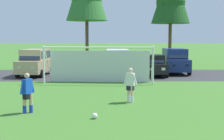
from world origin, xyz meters
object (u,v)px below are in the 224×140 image
object	(u,v)px
parked_car_slot_center	(153,65)
parked_car_slot_center_right	(175,61)
soccer_goal	(99,64)
parked_car_slot_far_left	(35,62)
parked_car_slot_center_left	(117,62)
player_defender_far	(27,93)
player_winger_left	(130,85)
parked_car_slot_left	(78,64)
soccer_ball	(95,116)

from	to	relation	value
parked_car_slot_center	parked_car_slot_center_right	world-z (taller)	parked_car_slot_center_right
soccer_goal	parked_car_slot_center_right	bearing A→B (deg)	41.65
parked_car_slot_far_left	parked_car_slot_center_left	distance (m)	6.76
player_defender_far	soccer_goal	bearing A→B (deg)	73.83
parked_car_slot_center_right	player_winger_left	bearing A→B (deg)	-110.51
parked_car_slot_center_left	parked_car_slot_center_right	bearing A→B (deg)	20.42
parked_car_slot_left	parked_car_slot_center	size ratio (longest dim) A/B	1.01
soccer_ball	player_winger_left	xyz separation A→B (m)	(1.55, 3.12, 0.71)
soccer_ball	soccer_goal	size ratio (longest dim) A/B	0.03
player_winger_left	parked_car_slot_far_left	size ratio (longest dim) A/B	0.35
player_defender_far	parked_car_slot_center	distance (m)	14.66
soccer_goal	parked_car_slot_center_right	xyz separation A→B (m)	(6.41, 5.70, -0.18)
soccer_ball	parked_car_slot_center_right	xyz separation A→B (m)	(6.24, 15.65, 1.00)
soccer_goal	player_defender_far	world-z (taller)	soccer_goal
parked_car_slot_left	player_defender_far	bearing A→B (deg)	-92.54
parked_car_slot_far_left	parked_car_slot_center_right	distance (m)	11.91
player_winger_left	parked_car_slot_center_right	distance (m)	13.38
parked_car_slot_far_left	parked_car_slot_center_right	bearing A→B (deg)	7.44
player_winger_left	parked_car_slot_center_left	bearing A→B (deg)	91.99
parked_car_slot_far_left	parked_car_slot_center	size ratio (longest dim) A/B	1.12
parked_car_slot_far_left	parked_car_slot_center	world-z (taller)	parked_car_slot_far_left
parked_car_slot_center_left	parked_car_slot_center	size ratio (longest dim) A/B	1.09
player_winger_left	parked_car_slot_center_left	size ratio (longest dim) A/B	0.36
player_winger_left	parked_car_slot_center_right	size ratio (longest dim) A/B	0.35
parked_car_slot_left	parked_car_slot_center	xyz separation A→B (m)	(6.22, -1.40, 0.00)
parked_car_slot_far_left	parked_car_slot_center	xyz separation A→B (m)	(9.64, -0.19, -0.24)
parked_car_slot_center	parked_car_slot_center_right	size ratio (longest dim) A/B	0.91
player_defender_far	parked_car_slot_center_right	world-z (taller)	parked_car_slot_center_right
parked_car_slot_far_left	player_defender_far	bearing A→B (deg)	-78.02
soccer_ball	parked_car_slot_far_left	size ratio (longest dim) A/B	0.05
parked_car_slot_left	parked_car_slot_center	distance (m)	6.37
soccer_goal	parked_car_slot_left	world-z (taller)	soccer_goal
parked_car_slot_far_left	parked_car_slot_left	distance (m)	3.64
player_defender_far	parked_car_slot_center_right	distance (m)	17.24
parked_car_slot_center	parked_car_slot_left	bearing A→B (deg)	167.30
player_winger_left	parked_car_slot_center_right	xyz separation A→B (m)	(4.69, 12.53, 0.29)
parked_car_slot_far_left	parked_car_slot_center_left	world-z (taller)	same
parked_car_slot_center_left	parked_car_slot_left	bearing A→B (deg)	155.04
soccer_ball	soccer_goal	xyz separation A→B (m)	(-0.17, 9.95, 1.18)
soccer_goal	parked_car_slot_center_left	xyz separation A→B (m)	(1.35, 3.82, -0.18)
parked_car_slot_left	soccer_goal	bearing A→B (deg)	-69.84
soccer_goal	parked_car_slot_left	xyz separation A→B (m)	(-1.97, 5.37, -0.42)
soccer_goal	player_defender_far	xyz separation A→B (m)	(-2.61, -8.99, -0.47)
player_defender_far	parked_car_slot_center	world-z (taller)	parked_car_slot_center
player_winger_left	soccer_goal	bearing A→B (deg)	104.17
parked_car_slot_center_right	soccer_goal	bearing A→B (deg)	-138.35
parked_car_slot_center_left	parked_car_slot_center	distance (m)	2.90
parked_car_slot_center_left	player_winger_left	bearing A→B (deg)	-88.01
soccer_goal	parked_car_slot_far_left	distance (m)	6.82
player_winger_left	parked_car_slot_center_right	bearing A→B (deg)	69.49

